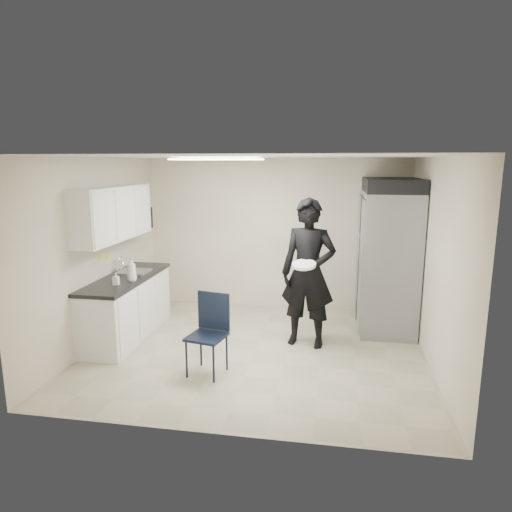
% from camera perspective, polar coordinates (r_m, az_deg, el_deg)
% --- Properties ---
extents(floor, '(4.50, 4.50, 0.00)m').
position_cam_1_polar(floor, '(6.38, -0.04, -11.72)').
color(floor, tan).
rests_on(floor, ground).
extents(ceiling, '(4.50, 4.50, 0.00)m').
position_cam_1_polar(ceiling, '(5.86, -0.04, 12.32)').
color(ceiling, silver).
rests_on(ceiling, back_wall).
extents(back_wall, '(4.50, 0.00, 4.50)m').
position_cam_1_polar(back_wall, '(7.94, 2.42, 2.70)').
color(back_wall, beige).
rests_on(back_wall, floor).
extents(left_wall, '(0.00, 4.00, 4.00)m').
position_cam_1_polar(left_wall, '(6.74, -19.25, 0.46)').
color(left_wall, beige).
rests_on(left_wall, floor).
extents(right_wall, '(0.00, 4.00, 4.00)m').
position_cam_1_polar(right_wall, '(6.04, 21.51, -0.94)').
color(right_wall, beige).
rests_on(right_wall, floor).
extents(ceiling_panel, '(1.20, 0.60, 0.02)m').
position_cam_1_polar(ceiling_panel, '(6.38, -4.85, 11.95)').
color(ceiling_panel, white).
rests_on(ceiling_panel, ceiling).
extents(lower_counter, '(0.60, 1.90, 0.86)m').
position_cam_1_polar(lower_counter, '(6.99, -15.81, -6.32)').
color(lower_counter, silver).
rests_on(lower_counter, floor).
extents(countertop, '(0.64, 1.95, 0.05)m').
position_cam_1_polar(countertop, '(6.86, -16.02, -2.70)').
color(countertop, black).
rests_on(countertop, lower_counter).
extents(sink, '(0.42, 0.40, 0.14)m').
position_cam_1_polar(sink, '(7.08, -15.00, -2.34)').
color(sink, gray).
rests_on(sink, countertop).
extents(faucet, '(0.02, 0.02, 0.24)m').
position_cam_1_polar(faucet, '(7.13, -16.52, -1.09)').
color(faucet, silver).
rests_on(faucet, countertop).
extents(upper_cabinets, '(0.35, 1.80, 0.75)m').
position_cam_1_polar(upper_cabinets, '(6.76, -17.42, 5.11)').
color(upper_cabinets, silver).
rests_on(upper_cabinets, left_wall).
extents(towel_dispenser, '(0.22, 0.30, 0.35)m').
position_cam_1_polar(towel_dispenser, '(7.84, -13.95, 4.62)').
color(towel_dispenser, black).
rests_on(towel_dispenser, left_wall).
extents(notice_sticker_left, '(0.00, 0.12, 0.07)m').
position_cam_1_polar(notice_sticker_left, '(6.84, -18.76, -0.04)').
color(notice_sticker_left, yellow).
rests_on(notice_sticker_left, left_wall).
extents(notice_sticker_right, '(0.00, 0.12, 0.07)m').
position_cam_1_polar(notice_sticker_right, '(7.02, -17.97, -0.04)').
color(notice_sticker_right, yellow).
rests_on(notice_sticker_right, left_wall).
extents(commercial_fridge, '(0.80, 1.35, 2.10)m').
position_cam_1_polar(commercial_fridge, '(7.25, 16.14, -0.61)').
color(commercial_fridge, gray).
rests_on(commercial_fridge, floor).
extents(fridge_compressor, '(0.80, 1.35, 0.20)m').
position_cam_1_polar(fridge_compressor, '(7.11, 16.66, 8.49)').
color(fridge_compressor, black).
rests_on(fridge_compressor, commercial_fridge).
extents(folding_chair, '(0.50, 0.50, 0.95)m').
position_cam_1_polar(folding_chair, '(5.59, -6.20, -10.01)').
color(folding_chair, black).
rests_on(folding_chair, floor).
extents(man_tuxedo, '(0.83, 0.63, 2.07)m').
position_cam_1_polar(man_tuxedo, '(6.32, 6.54, -2.15)').
color(man_tuxedo, black).
rests_on(man_tuxedo, floor).
extents(bucket_lid, '(0.36, 0.36, 0.04)m').
position_cam_1_polar(bucket_lid, '(6.04, 6.04, -1.10)').
color(bucket_lid, white).
rests_on(bucket_lid, man_tuxedo).
extents(soap_bottle_a, '(0.18, 0.18, 0.33)m').
position_cam_1_polar(soap_bottle_a, '(6.55, -15.29, -1.60)').
color(soap_bottle_a, silver).
rests_on(soap_bottle_a, countertop).
extents(soap_bottle_b, '(0.08, 0.08, 0.17)m').
position_cam_1_polar(soap_bottle_b, '(6.42, -17.11, -2.74)').
color(soap_bottle_b, '#9F9FAA').
rests_on(soap_bottle_b, countertop).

